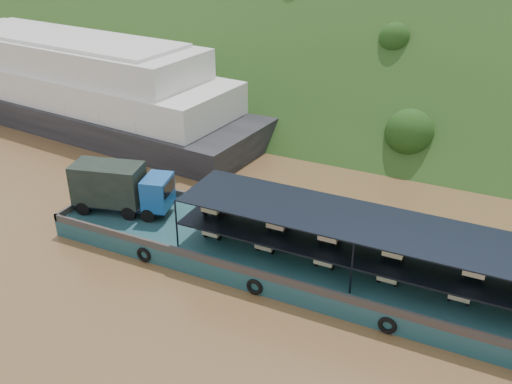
% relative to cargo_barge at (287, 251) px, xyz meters
% --- Properties ---
extents(ground, '(160.00, 160.00, 0.00)m').
position_rel_cargo_barge_xyz_m(ground, '(-1.66, 0.09, -1.18)').
color(ground, brown).
rests_on(ground, ground).
extents(hillside, '(140.00, 39.60, 39.60)m').
position_rel_cargo_barge_xyz_m(hillside, '(-1.66, 36.09, -1.18)').
color(hillside, '#1F3C16').
rests_on(hillside, ground).
extents(cargo_barge, '(35.09, 7.18, 4.75)m').
position_rel_cargo_barge_xyz_m(cargo_barge, '(0.00, 0.00, 0.00)').
color(cargo_barge, '#144247').
rests_on(cargo_barge, ground).
extents(passenger_ferry, '(45.06, 15.45, 8.94)m').
position_rel_cargo_barge_xyz_m(passenger_ferry, '(-31.37, 15.95, 2.69)').
color(passenger_ferry, black).
rests_on(passenger_ferry, ground).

